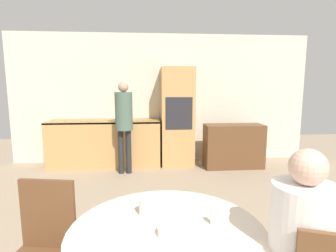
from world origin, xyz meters
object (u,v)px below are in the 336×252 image
Objects in this scene: person_standing at (124,117)px; cup at (145,207)px; chair_far_left at (42,245)px; person_seated at (304,252)px; sideboard at (233,146)px; oven_unit at (177,117)px; bowl_near at (170,231)px.

cup is at bearing -82.70° from person_standing.
person_standing reaches higher than chair_far_left.
sideboard is at bearing 76.55° from person_seated.
oven_unit is at bearing 92.60° from person_seated.
sideboard is (1.06, -0.29, -0.54)m from oven_unit.
cup is (-0.79, 0.45, 0.05)m from person_seated.
sideboard is 1.19× the size of chair_far_left.
person_standing is at bearing 99.10° from bowl_near.
person_seated is at bearing -87.40° from oven_unit.
sideboard is at bearing 63.62° from chair_far_left.
person_seated reaches higher than chair_far_left.
oven_unit is 14.34× the size of bowl_near.
person_standing is at bearing 97.30° from cup.
person_standing is 17.16× the size of cup.
sideboard is at bearing 5.85° from person_standing.
cup is 0.29m from bowl_near.
person_seated is (-0.88, -3.68, 0.31)m from sideboard.
sideboard reaches higher than cup.
person_seated is 0.76× the size of person_standing.
oven_unit is 3.57m from cup.
person_seated reaches higher than bowl_near.
person_seated is at bearing -71.24° from person_standing.
bowl_near is (0.52, -3.27, -0.27)m from person_standing.
sideboard is 3.82m from bowl_near.
cup is (-0.61, -3.52, -0.18)m from oven_unit.
person_seated is at bearing -8.76° from chair_far_left.
oven_unit reaches higher than chair_far_left.
cup is at bearing 5.89° from chair_far_left.
bowl_near is at bearing -10.26° from chair_far_left.
chair_far_left is at bearing -126.40° from sideboard.
bowl_near is (-1.53, -3.48, 0.34)m from sideboard.
person_standing reaches higher than cup.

